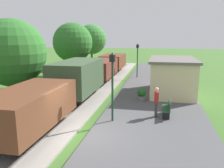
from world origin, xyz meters
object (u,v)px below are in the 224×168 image
Objects in this scene: freight_train at (90,75)px; tree_trackside_mid at (12,53)px; tree_field_left at (73,43)px; bench_down_platform at (164,76)px; lamp_post_far at (137,54)px; potted_planter at (141,94)px; lamp_post_near at (112,74)px; bench_near_hut at (167,108)px; station_hut at (172,76)px; tree_trackside_far at (14,48)px; person_waiting at (156,101)px; tree_field_distant at (91,39)px.

tree_trackside_mid reaches higher than freight_train.
freight_train is at bearing -59.39° from tree_field_left.
bench_down_platform is 0.24× the size of tree_field_left.
potted_planter is at bearing -82.60° from lamp_post_far.
lamp_post_near reaches higher than bench_down_platform.
tree_trackside_mid reaches higher than bench_near_hut.
freight_train is at bearing 115.28° from lamp_post_near.
bench_near_hut is 10.77m from bench_down_platform.
station_hut is at bearing -1.72° from freight_train.
lamp_post_near reaches higher than station_hut.
lamp_post_far is 0.59× the size of tree_field_left.
freight_train is 4.40× the size of tree_trackside_mid.
tree_field_left is (-4.24, 7.16, 2.49)m from freight_train.
station_hut is 1.57× the size of lamp_post_far.
tree_trackside_far is at bearing 122.77° from tree_trackside_mid.
freight_train is 7.03× the size of lamp_post_near.
person_waiting is at bearing -79.73° from lamp_post_far.
lamp_post_near is 0.73× the size of tree_trackside_far.
potted_planter reaches higher than bench_down_platform.
person_waiting is at bearing -71.75° from potted_planter.
lamp_post_far reaches higher than person_waiting.
potted_planter is 0.14× the size of tree_field_distant.
bench_down_platform is at bearing -41.62° from tree_field_distant.
freight_train is 7.64m from tree_trackside_far.
person_waiting is 3.01m from lamp_post_near.
tree_trackside_mid is at bearing -167.28° from potted_planter.
potted_planter is at bearing 74.31° from lamp_post_near.
lamp_post_far is at bearing 116.83° from station_hut.
bench_down_platform is at bearing 43.42° from tree_trackside_mid.
station_hut is at bearing -63.17° from lamp_post_far.
tree_field_distant is at bearing 134.31° from lamp_post_far.
station_hut reaches higher than freight_train.
tree_trackside_far is at bearing -114.44° from tree_field_left.
bench_near_hut is 10.74m from tree_trackside_mid.
potted_planter is at bearing 12.72° from tree_trackside_mid.
potted_planter is at bearing -48.57° from tree_field_left.
tree_trackside_far reaches higher than lamp_post_far.
person_waiting is (-1.10, -5.92, -0.47)m from station_hut.
tree_trackside_mid is at bearing -129.41° from freight_train.
bench_down_platform is 0.30× the size of tree_trackside_far.
tree_trackside_far is 14.12m from tree_field_distant.
tree_field_distant is at bearing -65.59° from person_waiting.
lamp_post_far reaches higher than potted_planter.
bench_near_hut is at bearing -62.62° from tree_field_distant.
lamp_post_near is at bearing -35.31° from tree_trackside_far.
station_hut is 3.87× the size of bench_down_platform.
person_waiting is at bearing -100.54° from station_hut.
station_hut is (6.80, -0.20, 0.17)m from freight_train.
bench_down_platform is (-0.47, 5.12, -0.93)m from station_hut.
tree_trackside_mid is 6.19m from tree_trackside_far.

